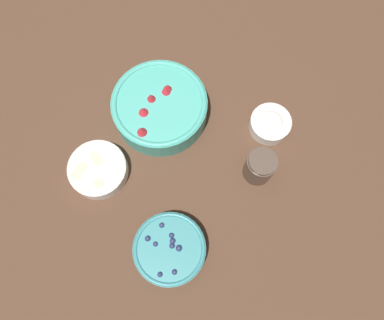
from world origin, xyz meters
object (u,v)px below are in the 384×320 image
at_px(bowl_blueberries, 170,249).
at_px(bowl_bananas, 98,169).
at_px(bowl_strawberries, 160,107).
at_px(jar_chocolate, 260,167).
at_px(bowl_cream, 270,123).

xyz_separation_m(bowl_blueberries, bowl_bananas, (0.02, 0.29, -0.01)).
height_order(bowl_strawberries, bowl_blueberries, bowl_strawberries).
height_order(bowl_bananas, jar_chocolate, jar_chocolate).
height_order(bowl_strawberries, jar_chocolate, jar_chocolate).
distance_m(bowl_bananas, bowl_cream, 0.49).
xyz_separation_m(bowl_cream, jar_chocolate, (-0.12, -0.06, 0.02)).
bearing_deg(bowl_blueberries, bowl_bananas, 86.49).
bearing_deg(jar_chocolate, bowl_bananas, 133.39).
distance_m(bowl_strawberries, bowl_cream, 0.31).
xyz_separation_m(bowl_strawberries, bowl_blueberries, (-0.26, -0.29, -0.01)).
distance_m(bowl_strawberries, bowl_blueberries, 0.38).
xyz_separation_m(bowl_strawberries, jar_chocolate, (0.06, -0.31, 0.00)).
bearing_deg(bowl_strawberries, bowl_bananas, -179.70).
bearing_deg(bowl_strawberries, jar_chocolate, -79.81).
bearing_deg(bowl_bananas, jar_chocolate, -46.61).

